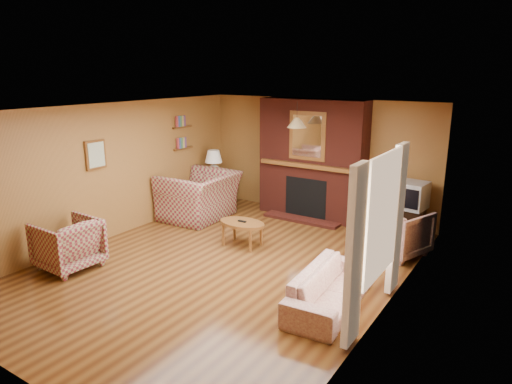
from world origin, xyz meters
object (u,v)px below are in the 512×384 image
Objects in this scene: plaid_loveseat at (199,196)px; tv_stand at (408,223)px; plaid_armchair at (68,244)px; floral_sofa at (331,288)px; table_lamp at (214,163)px; floral_armchair at (399,232)px; fireplace at (312,160)px; side_table at (214,192)px; coffee_table at (242,225)px; crt_tv at (411,195)px.

tv_stand is (3.90, 1.16, -0.19)m from plaid_loveseat.
plaid_armchair is 0.49× the size of floral_sofa.
floral_armchair is at bearing -6.96° from table_lamp.
fireplace is at bearing 157.68° from plaid_armchair.
floral_armchair is at bearing -6.96° from side_table.
plaid_loveseat is 4.21m from floral_sofa.
crt_tv is (2.29, 1.95, 0.42)m from coffee_table.
fireplace is 2.49m from floral_armchair.
plaid_armchair is 5.22m from floral_armchair.
side_table is at bearing 13.31° from floral_armchair.
plaid_loveseat reaches higher than side_table.
plaid_armchair is 3.80m from side_table.
floral_armchair is 4.29m from table_lamp.
floral_armchair reaches higher than tv_stand.
fireplace is 4.81m from plaid_armchair.
floral_sofa is (3.85, 1.09, -0.13)m from plaid_armchair.
floral_sofa is at bearing -34.03° from side_table.
plaid_loveseat is (-1.85, -1.34, -0.71)m from fireplace.
fireplace is at bearing 122.83° from plaid_loveseat.
plaid_armchair is 1.51× the size of tv_stand.
floral_armchair is 1.31× the size of side_table.
side_table is at bearing 139.16° from coffee_table.
floral_sofa is 2.96× the size of crt_tv.
floral_armchair is 0.87m from tv_stand.
fireplace is at bearing 14.29° from table_lamp.
plaid_loveseat is 1.70× the size of floral_armchair.
crt_tv reaches higher than plaid_loveseat.
floral_sofa is at bearing -92.82° from crt_tv.
crt_tv is (0.15, 3.05, 0.55)m from floral_sofa.
crt_tv is (-0.07, 0.86, 0.41)m from floral_armchair.
coffee_table is 1.50× the size of tv_stand.
plaid_loveseat is at bearing -163.56° from crt_tv.
side_table is at bearing -178.92° from tv_stand.
floral_sofa is 2.74× the size of table_lamp.
fireplace reaches higher than tv_stand.
floral_armchair reaches higher than side_table.
side_table is (-4.22, 0.51, -0.06)m from floral_armchair.
table_lamp is 1.08× the size of crt_tv.
fireplace is at bearing 83.70° from coffee_table.
fireplace is 3.73× the size of side_table.
fireplace is 2.86× the size of coffee_table.
table_lamp reaches higher than crt_tv.
side_table is (-2.10, -0.53, -0.86)m from fireplace.
plaid_loveseat is 0.86m from side_table.
tv_stand is at bearing 4.82° from side_table.
fireplace is 1.40× the size of floral_sofa.
plaid_loveseat reaches higher than coffee_table.
table_lamp is at bearing -165.89° from plaid_loveseat.
side_table is (-0.25, 0.81, -0.15)m from plaid_loveseat.
tv_stand is at bearing -65.34° from floral_armchair.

